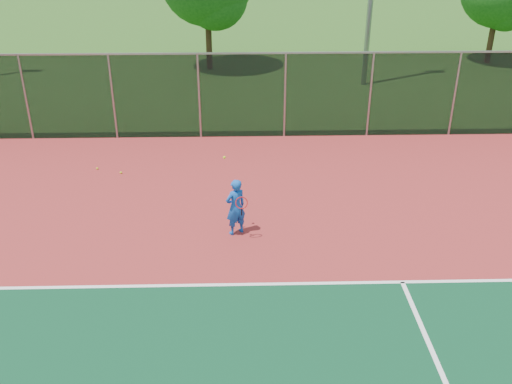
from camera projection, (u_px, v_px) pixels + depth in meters
court_apron at (318, 313)px, 11.70m from camera, size 30.00×20.00×0.02m
fence_back at (285, 95)px, 19.92m from camera, size 30.00×0.06×3.03m
tennis_player at (236, 207)px, 14.20m from camera, size 0.66×0.71×2.09m
practice_ball_1 at (97, 168)px, 18.00m from camera, size 0.07×0.07×0.07m
practice_ball_4 at (121, 173)px, 17.72m from camera, size 0.07×0.07×0.07m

